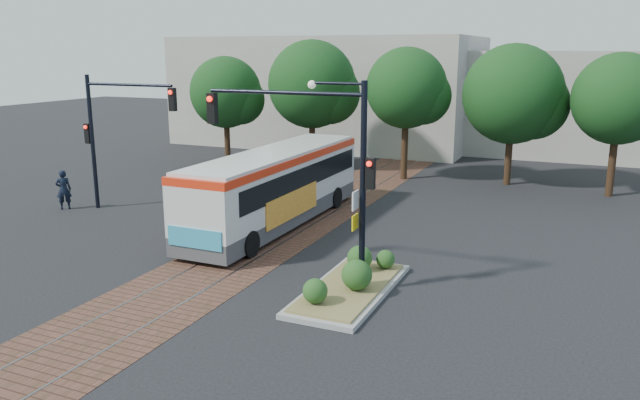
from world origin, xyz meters
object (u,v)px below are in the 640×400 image
Objects in this scene: traffic_island at (351,281)px; signal_pole_main at (323,151)px; city_bus at (277,184)px; officer at (64,190)px; signal_pole_left at (111,125)px; parked_car at (297,163)px.

signal_pole_main is at bearing 174.64° from traffic_island.
traffic_island is at bearing -45.88° from city_bus.
officer is (-15.48, 4.08, 0.57)m from traffic_island.
signal_pole_main is 13.14m from signal_pole_left.
signal_pole_main is (-0.96, 0.09, 3.83)m from traffic_island.
signal_pole_main is 3.33× the size of officer.
traffic_island is at bearing -133.65° from parked_car.
signal_pole_left is at bearing 158.55° from signal_pole_main.
traffic_island is 16.02m from officer.
officer is at bearing 168.56° from parked_car.
signal_pole_main is (4.50, -5.60, 2.45)m from city_bus.
signal_pole_main is 1.00× the size of signal_pole_left.
officer is at bearing -160.51° from signal_pole_left.
parked_car is (-8.51, 15.79, -3.50)m from signal_pole_main.
city_bus is 8.06m from signal_pole_left.
city_bus is 1.92× the size of signal_pole_main.
city_bus is 10.18m from officer.
signal_pole_main is at bearing -136.13° from parked_car.
signal_pole_main reaches higher than city_bus.
signal_pole_main is 18.28m from parked_car.
signal_pole_left reaches higher than parked_car.
officer is 0.40× the size of parked_car.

